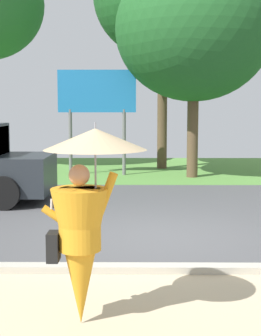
# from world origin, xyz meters

# --- Properties ---
(ground_plane) EXTENTS (40.00, 22.00, 0.20)m
(ground_plane) POSITION_xyz_m (0.00, 2.95, -0.05)
(ground_plane) COLOR #4C4C4F
(monk_pedestrian) EXTENTS (1.11, 1.06, 2.13)m
(monk_pedestrian) POSITION_xyz_m (-0.93, -3.71, 1.13)
(monk_pedestrian) COLOR orange
(monk_pedestrian) RESTS_ON ground_plane
(roadside_billboard) EXTENTS (2.60, 0.12, 3.50)m
(roadside_billboard) POSITION_xyz_m (-1.67, 8.27, 2.55)
(roadside_billboard) COLOR slate
(roadside_billboard) RESTS_ON ground_plane
(tree_center_back) EXTENTS (5.02, 5.02, 7.01)m
(tree_center_back) POSITION_xyz_m (1.47, 7.75, 4.72)
(tree_center_back) COLOR brown
(tree_center_back) RESTS_ON ground_plane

